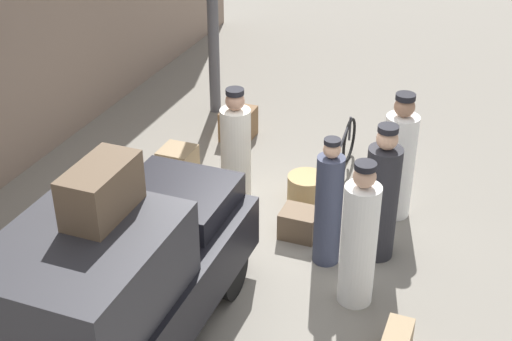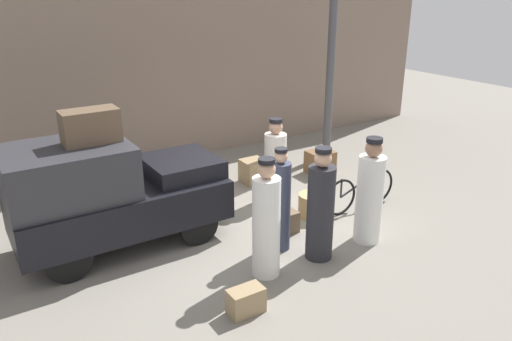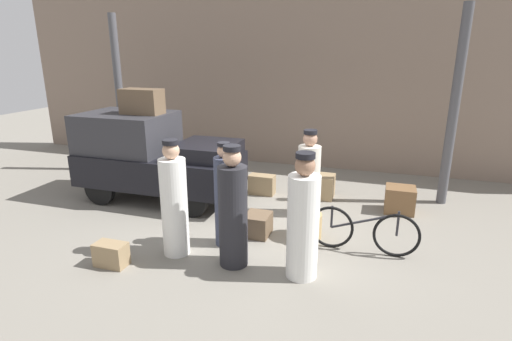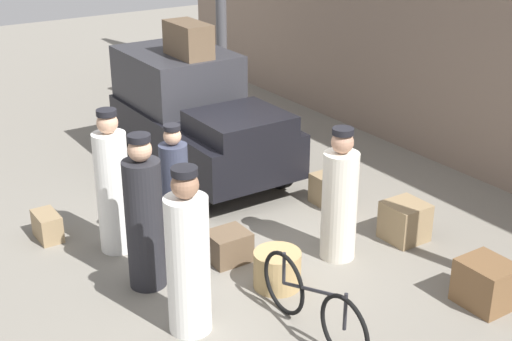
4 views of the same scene
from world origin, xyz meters
name	(u,v)px [view 3 (image 3 of 4)]	position (x,y,z in m)	size (l,w,h in m)	color
ground_plane	(242,224)	(0.00, 0.00, 0.00)	(30.00, 30.00, 0.00)	gray
station_building_facade	(295,79)	(0.00, 4.08, 2.25)	(16.00, 0.15, 4.50)	gray
canopy_pillar_left	(120,96)	(-3.94, 2.21, 1.89)	(0.19, 0.19, 3.77)	#4C4C51
canopy_pillar_right	(454,109)	(3.48, 2.21, 1.89)	(0.19, 0.19, 3.77)	#4C4C51
truck	(152,155)	(-2.17, 0.70, 0.92)	(3.21, 1.52, 1.74)	black
bicycle	(363,231)	(2.09, -0.39, 0.35)	(1.63, 0.04, 0.72)	black
wicker_basket	(306,225)	(1.17, -0.16, 0.21)	(0.52, 0.52, 0.42)	tan
porter_standing_middle	(303,222)	(1.34, -1.33, 0.79)	(0.42, 0.42, 1.73)	white
conductor_in_dark_uniform	(233,212)	(0.36, -1.32, 0.80)	(0.41, 0.41, 1.75)	#232328
porter_carrying_trunk	(309,177)	(1.02, 0.81, 0.72)	(0.41, 0.41, 1.60)	silver
porter_with_bicycle	(225,199)	(0.01, -0.78, 0.76)	(0.32, 0.32, 1.65)	#33384C
porter_lifting_near_truck	(174,203)	(-0.58, -1.29, 0.80)	(0.39, 0.39, 1.76)	white
trunk_large_brown	(111,254)	(-1.29, -1.90, 0.17)	(0.46, 0.26, 0.34)	#937A56
trunk_wicker_pale	(262,184)	(-0.11, 1.59, 0.21)	(0.54, 0.29, 0.42)	#937A56
suitcase_tan_flat	(400,199)	(2.66, 1.45, 0.25)	(0.54, 0.48, 0.49)	brown
suitcase_black_upright	(322,186)	(1.14, 1.77, 0.24)	(0.48, 0.48, 0.48)	#937A56
trunk_umber_medium	(258,224)	(0.39, -0.32, 0.18)	(0.41, 0.47, 0.36)	brown
trunk_on_truck_roof	(142,101)	(-2.31, 0.70, 1.99)	(0.80, 0.42, 0.49)	brown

